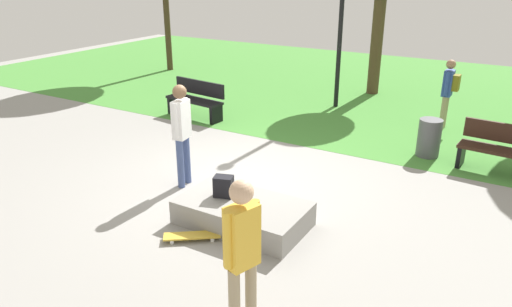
% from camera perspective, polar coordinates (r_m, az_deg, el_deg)
% --- Properties ---
extents(ground_plane, '(28.00, 28.00, 0.00)m').
position_cam_1_polar(ground_plane, '(8.59, -3.05, -3.38)').
color(ground_plane, gray).
extents(grass_lawn, '(26.60, 11.72, 0.01)m').
position_cam_1_polar(grass_lawn, '(15.66, 13.77, 7.62)').
color(grass_lawn, '#478C38').
rests_on(grass_lawn, ground_plane).
extents(concrete_ledge, '(1.89, 1.08, 0.37)m').
position_cam_1_polar(concrete_ledge, '(7.17, -1.58, -7.08)').
color(concrete_ledge, gray).
rests_on(concrete_ledge, ground_plane).
extents(backpack_on_ledge, '(0.33, 0.28, 0.32)m').
position_cam_1_polar(backpack_on_ledge, '(7.20, -3.87, -3.91)').
color(backpack_on_ledge, black).
rests_on(backpack_on_ledge, concrete_ledge).
extents(skater_performing_trick, '(0.29, 0.41, 1.78)m').
position_cam_1_polar(skater_performing_trick, '(4.74, -1.66, -11.24)').
color(skater_performing_trick, tan).
rests_on(skater_performing_trick, ground_plane).
extents(skater_watching, '(0.24, 0.43, 1.79)m').
position_cam_1_polar(skater_watching, '(8.19, -8.81, 3.06)').
color(skater_watching, '#3F5184').
rests_on(skater_watching, ground_plane).
extents(skateboard_by_ledge, '(0.76, 0.64, 0.08)m').
position_cam_1_polar(skateboard_by_ledge, '(6.90, -7.57, -9.64)').
color(skateboard_by_ledge, gold).
rests_on(skateboard_by_ledge, ground_plane).
extents(park_bench_by_oak, '(1.65, 0.66, 0.91)m').
position_cam_1_polar(park_bench_by_oak, '(12.20, -7.13, 6.51)').
color(park_bench_by_oak, black).
rests_on(park_bench_by_oak, ground_plane).
extents(park_bench_far_left, '(1.63, 0.61, 0.91)m').
position_cam_1_polar(park_bench_far_left, '(9.86, 27.57, 0.47)').
color(park_bench_far_left, '#331E14').
rests_on(park_bench_far_left, ground_plane).
extents(trash_bin, '(0.45, 0.45, 0.77)m').
position_cam_1_polar(trash_bin, '(10.20, 19.84, 1.76)').
color(trash_bin, '#4C4C51').
rests_on(trash_bin, ground_plane).
extents(pedestrian_with_backpack, '(0.35, 0.43, 1.62)m').
position_cam_1_polar(pedestrian_with_backpack, '(11.95, 21.88, 7.20)').
color(pedestrian_with_backpack, tan).
rests_on(pedestrian_with_backpack, ground_plane).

